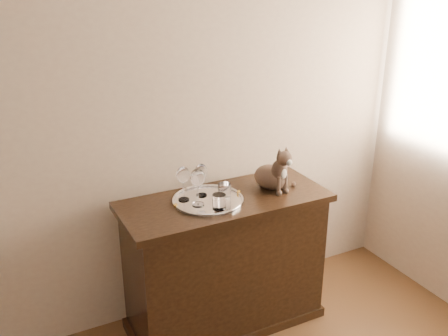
# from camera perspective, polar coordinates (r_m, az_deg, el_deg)

# --- Properties ---
(wall_back) EXTENTS (4.00, 0.10, 2.70)m
(wall_back) POSITION_cam_1_polar(r_m,az_deg,el_deg) (2.74, -14.22, 6.17)
(wall_back) COLOR tan
(wall_back) RESTS_ON ground
(sideboard) EXTENTS (1.20, 0.50, 0.85)m
(sideboard) POSITION_cam_1_polar(r_m,az_deg,el_deg) (3.03, 0.11, -10.79)
(sideboard) COLOR black
(sideboard) RESTS_ON ground
(tray) EXTENTS (0.40, 0.40, 0.01)m
(tray) POSITION_cam_1_polar(r_m,az_deg,el_deg) (2.79, -1.83, -3.76)
(tray) COLOR silver
(tray) RESTS_ON sideboard
(wine_glass_a) EXTENTS (0.07, 0.07, 0.20)m
(wine_glass_a) POSITION_cam_1_polar(r_m,az_deg,el_deg) (2.76, -4.67, -1.78)
(wine_glass_a) COLOR white
(wine_glass_a) RESTS_ON tray
(wine_glass_b) EXTENTS (0.07, 0.07, 0.19)m
(wine_glass_b) POSITION_cam_1_polar(r_m,az_deg,el_deg) (2.81, -2.61, -1.36)
(wine_glass_b) COLOR white
(wine_glass_b) RESTS_ON tray
(wine_glass_c) EXTENTS (0.08, 0.08, 0.21)m
(wine_glass_c) POSITION_cam_1_polar(r_m,az_deg,el_deg) (2.69, -3.01, -2.18)
(wine_glass_c) COLOR silver
(wine_glass_c) RESTS_ON tray
(tumbler_b) EXTENTS (0.07, 0.07, 0.08)m
(tumbler_b) POSITION_cam_1_polar(r_m,az_deg,el_deg) (2.67, -0.57, -3.88)
(tumbler_b) COLOR silver
(tumbler_b) RESTS_ON tray
(tumbler_c) EXTENTS (0.07, 0.07, 0.08)m
(tumbler_c) POSITION_cam_1_polar(r_m,az_deg,el_deg) (2.81, 0.05, -2.59)
(tumbler_c) COLOR white
(tumbler_c) RESTS_ON tray
(cat) EXTENTS (0.32, 0.30, 0.28)m
(cat) POSITION_cam_1_polar(r_m,az_deg,el_deg) (2.92, 5.43, 0.25)
(cat) COLOR #4E412E
(cat) RESTS_ON sideboard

